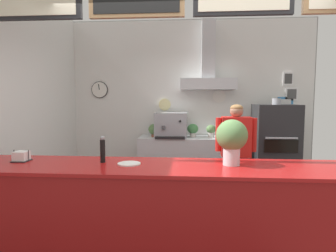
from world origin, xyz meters
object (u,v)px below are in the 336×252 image
shop_worker (236,158)px  potted_oregano (211,130)px  napkin_holder (21,157)px  potted_rosemary (154,130)px  basil_vase (232,139)px  pizza_oven (275,150)px  potted_sage (232,130)px  pepper_grinder (103,149)px  potted_thyme (193,129)px  espresso_machine (171,125)px  condiment_plate (129,164)px

shop_worker → potted_oregano: (-0.25, 1.23, 0.24)m
napkin_holder → potted_rosemary: bearing=69.3°
shop_worker → basil_vase: (-0.24, -1.33, 0.43)m
pizza_oven → potted_sage: bearing=161.2°
potted_rosemary → pepper_grinder: size_ratio=0.93×
pizza_oven → pepper_grinder: (-2.22, -2.33, 0.39)m
napkin_holder → pepper_grinder: bearing=0.5°
potted_oregano → shop_worker: bearing=-78.5°
potted_thyme → pepper_grinder: 2.74m
napkin_holder → espresso_machine: bearing=63.9°
espresso_machine → pepper_grinder: bearing=-100.3°
shop_worker → potted_rosemary: 1.76m
pizza_oven → condiment_plate: (-1.96, -2.40, 0.27)m
pizza_oven → espresso_machine: bearing=172.8°
potted_rosemary → potted_thyme: same height
potted_rosemary → potted_oregano: potted_rosemary is taller
pizza_oven → shop_worker: pizza_oven is taller
espresso_machine → condiment_plate: 2.63m
pizza_oven → potted_thyme: size_ratio=6.99×
potted_sage → pepper_grinder: 2.99m
potted_sage → potted_oregano: size_ratio=1.05×
basil_vase → espresso_machine: bearing=105.6°
condiment_plate → espresso_machine: bearing=85.6°
pizza_oven → basil_vase: (-1.03, -2.35, 0.50)m
potted_oregano → condiment_plate: (-0.91, -2.61, -0.03)m
basil_vase → potted_sage: bearing=82.0°
shop_worker → potted_sage: bearing=-94.6°
basil_vase → shop_worker: bearing=79.9°
potted_oregano → basil_vase: bearing=-89.7°
shop_worker → pepper_grinder: bearing=43.9°
pizza_oven → shop_worker: (-0.80, -1.02, 0.06)m
potted_oregano → napkin_holder: 3.22m
potted_rosemary → napkin_holder: bearing=-110.7°
shop_worker → condiment_plate: (-1.16, -1.38, 0.21)m
basil_vase → napkin_holder: size_ratio=2.71×
potted_thyme → condiment_plate: potted_thyme is taller
potted_oregano → pepper_grinder: (-1.17, -2.54, 0.09)m
potted_sage → potted_rosemary: bearing=-179.1°
basil_vase → pepper_grinder: bearing=179.3°
espresso_machine → basil_vase: 2.67m
pizza_oven → condiment_plate: 3.10m
pizza_oven → basil_vase: size_ratio=3.95×
espresso_machine → potted_sage: espresso_machine is taller
potted_thyme → pepper_grinder: (-0.85, -2.60, 0.08)m
potted_rosemary → basil_vase: basil_vase is taller
potted_rosemary → potted_thyme: bearing=5.2°
potted_sage → condiment_plate: 2.92m
shop_worker → pepper_grinder: 1.96m
espresso_machine → potted_oregano: 0.71m
condiment_plate → pepper_grinder: bearing=166.2°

